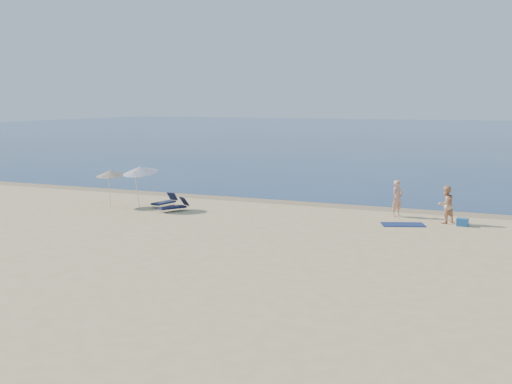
# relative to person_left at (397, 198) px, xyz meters

# --- Properties ---
(ground) EXTENTS (160.00, 160.00, 0.00)m
(ground) POSITION_rel_person_left_xyz_m (-3.86, -17.45, -0.89)
(ground) COLOR tan
(ground) RESTS_ON ground
(sea) EXTENTS (240.00, 160.00, 0.01)m
(sea) POSITION_rel_person_left_xyz_m (-3.86, 82.55, -0.89)
(sea) COLOR navy
(sea) RESTS_ON ground
(wet_sand_strip) EXTENTS (240.00, 1.60, 0.00)m
(wet_sand_strip) POSITION_rel_person_left_xyz_m (-3.86, 1.95, -0.89)
(wet_sand_strip) COLOR #847254
(wet_sand_strip) RESTS_ON ground
(person_left) EXTENTS (0.69, 0.77, 1.78)m
(person_left) POSITION_rel_person_left_xyz_m (0.00, 0.00, 0.00)
(person_left) COLOR tan
(person_left) RESTS_ON ground
(person_right) EXTENTS (1.05, 1.07, 1.74)m
(person_right) POSITION_rel_person_left_xyz_m (2.40, -0.86, -0.02)
(person_right) COLOR tan
(person_right) RESTS_ON ground
(beach_towel) EXTENTS (2.16, 1.68, 0.03)m
(beach_towel) POSITION_rel_person_left_xyz_m (0.70, -2.07, -0.87)
(beach_towel) COLOR #0E1C4A
(beach_towel) RESTS_ON ground
(white_bag) EXTENTS (0.37, 0.32, 0.30)m
(white_bag) POSITION_rel_person_left_xyz_m (3.09, -1.05, -0.74)
(white_bag) COLOR silver
(white_bag) RESTS_ON ground
(blue_cooler) EXTENTS (0.52, 0.38, 0.35)m
(blue_cooler) POSITION_rel_person_left_xyz_m (3.22, -1.26, -0.71)
(blue_cooler) COLOR #1D55A1
(blue_cooler) RESTS_ON ground
(umbrella_near) EXTENTS (2.03, 2.06, 2.40)m
(umbrella_near) POSITION_rel_person_left_xyz_m (-12.77, -3.12, 1.16)
(umbrella_near) COLOR silver
(umbrella_near) RESTS_ON ground
(umbrella_far) EXTENTS (1.56, 1.58, 2.03)m
(umbrella_far) POSITION_rel_person_left_xyz_m (-14.73, -3.02, 0.88)
(umbrella_far) COLOR silver
(umbrella_far) RESTS_ON ground
(lounger_left) EXTENTS (0.81, 1.67, 0.71)m
(lounger_left) POSITION_rel_person_left_xyz_m (-12.00, -1.99, -0.63)
(lounger_left) COLOR #161E3C
(lounger_left) RESTS_ON ground
(lounger_right) EXTENTS (1.25, 1.61, 0.69)m
(lounger_right) POSITION_rel_person_left_xyz_m (-10.74, -3.12, -0.64)
(lounger_right) COLOR #131734
(lounger_right) RESTS_ON ground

